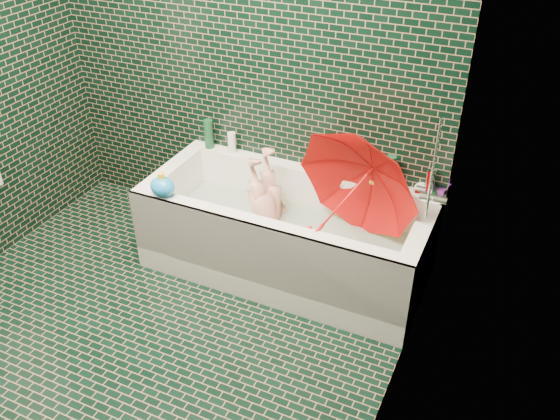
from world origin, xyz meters
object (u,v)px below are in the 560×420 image
at_px(umbrella, 345,199).
at_px(bath_toy, 162,186).
at_px(bathtub, 285,242).
at_px(child, 269,218).
at_px(rubber_duck, 376,179).

relative_size(umbrella, bath_toy, 4.73).
height_order(bathtub, child, bathtub).
bearing_deg(rubber_duck, umbrella, -97.72).
height_order(bathtub, rubber_duck, rubber_duck).
relative_size(bathtub, rubber_duck, 13.26).
bearing_deg(child, umbrella, 92.17).
xyz_separation_m(umbrella, rubber_duck, (0.08, 0.32, -0.02)).
bearing_deg(bathtub, rubber_duck, 34.95).
distance_m(umbrella, rubber_duck, 0.33).
relative_size(child, rubber_duck, 6.70).
xyz_separation_m(child, bath_toy, (-0.50, -0.37, 0.30)).
bearing_deg(bath_toy, rubber_duck, 32.24).
height_order(child, bath_toy, bath_toy).
bearing_deg(bath_toy, umbrella, 19.33).
bearing_deg(bathtub, umbrella, -0.60).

